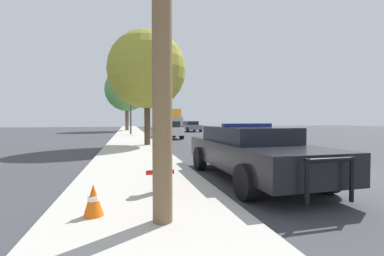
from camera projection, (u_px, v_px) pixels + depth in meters
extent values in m
plane|color=#3D3D42|center=(325.00, 174.00, 7.21)|extent=(110.00, 110.00, 0.00)
cube|color=#BCB7AD|center=(140.00, 183.00, 5.97)|extent=(3.00, 110.00, 0.13)
cube|color=black|center=(251.00, 154.00, 6.61)|extent=(1.95, 5.04, 0.61)
cube|color=black|center=(247.00, 134.00, 6.84)|extent=(1.66, 2.63, 0.39)
cylinder|color=black|center=(327.00, 177.00, 5.35)|extent=(0.25, 0.70, 0.70)
cylinder|color=black|center=(246.00, 182.00, 4.88)|extent=(0.25, 0.70, 0.70)
cylinder|color=black|center=(254.00, 156.00, 8.36)|extent=(0.25, 0.70, 0.70)
cylinder|color=black|center=(200.00, 158.00, 7.89)|extent=(0.25, 0.70, 0.70)
cylinder|color=black|center=(352.00, 179.00, 4.18)|extent=(0.07, 0.07, 0.74)
cylinder|color=black|center=(307.00, 183.00, 3.96)|extent=(0.07, 0.07, 0.74)
cylinder|color=black|center=(330.00, 160.00, 4.06)|extent=(0.90, 0.08, 0.07)
cube|color=navy|center=(247.00, 125.00, 6.83)|extent=(1.37, 0.21, 0.09)
cube|color=navy|center=(284.00, 152.00, 6.85)|extent=(0.04, 3.61, 0.17)
cylinder|color=red|center=(160.00, 175.00, 5.00)|extent=(0.23, 0.23, 0.64)
sphere|color=red|center=(160.00, 158.00, 4.99)|extent=(0.24, 0.24, 0.24)
cylinder|color=red|center=(150.00, 173.00, 4.95)|extent=(0.16, 0.09, 0.09)
cylinder|color=red|center=(170.00, 172.00, 5.04)|extent=(0.16, 0.09, 0.09)
cylinder|color=#424247|center=(131.00, 108.00, 25.28)|extent=(0.16, 0.16, 5.16)
cylinder|color=#424247|center=(148.00, 84.00, 25.63)|extent=(3.46, 0.11, 0.11)
cube|color=black|center=(165.00, 89.00, 26.06)|extent=(0.30, 0.24, 0.90)
sphere|color=red|center=(166.00, 86.00, 25.93)|extent=(0.20, 0.20, 0.20)
sphere|color=orange|center=(166.00, 89.00, 25.94)|extent=(0.20, 0.20, 0.20)
sphere|color=green|center=(166.00, 92.00, 25.95)|extent=(0.20, 0.20, 0.20)
cube|color=#B7B7BC|center=(171.00, 125.00, 44.41)|extent=(1.74, 4.22, 0.57)
cube|color=black|center=(171.00, 122.00, 44.19)|extent=(1.48, 2.20, 0.49)
cylinder|color=black|center=(165.00, 127.00, 45.46)|extent=(0.25, 0.69, 0.68)
cylinder|color=black|center=(174.00, 127.00, 45.88)|extent=(0.25, 0.69, 0.68)
cylinder|color=black|center=(167.00, 127.00, 42.95)|extent=(0.25, 0.69, 0.68)
cylinder|color=black|center=(177.00, 127.00, 43.36)|extent=(0.25, 0.69, 0.68)
cube|color=silver|center=(167.00, 131.00, 21.43)|extent=(2.05, 4.24, 0.61)
cube|color=black|center=(168.00, 124.00, 21.21)|extent=(1.68, 2.24, 0.50)
cylinder|color=black|center=(154.00, 134.00, 22.39)|extent=(0.28, 0.67, 0.66)
cylinder|color=black|center=(174.00, 133.00, 22.92)|extent=(0.28, 0.67, 0.66)
cylinder|color=black|center=(160.00, 135.00, 19.95)|extent=(0.28, 0.67, 0.66)
cylinder|color=black|center=(182.00, 135.00, 20.48)|extent=(0.28, 0.67, 0.66)
cube|color=slate|center=(191.00, 127.00, 34.02)|extent=(2.01, 4.38, 0.55)
cube|color=black|center=(191.00, 123.00, 34.21)|extent=(1.65, 2.31, 0.50)
cylinder|color=black|center=(201.00, 129.00, 33.02)|extent=(0.28, 0.67, 0.66)
cylinder|color=black|center=(188.00, 130.00, 32.50)|extent=(0.28, 0.67, 0.66)
cylinder|color=black|center=(194.00, 129.00, 35.56)|extent=(0.28, 0.67, 0.66)
cylinder|color=black|center=(182.00, 129.00, 35.04)|extent=(0.28, 0.67, 0.66)
cube|color=#B7B7BC|center=(175.00, 122.00, 41.13)|extent=(2.52, 2.21, 1.55)
cube|color=orange|center=(172.00, 118.00, 44.77)|extent=(2.69, 5.50, 2.93)
cylinder|color=black|center=(182.00, 127.00, 41.59)|extent=(0.33, 0.94, 0.93)
cylinder|color=black|center=(167.00, 127.00, 41.13)|extent=(0.33, 0.94, 0.93)
cylinder|color=black|center=(178.00, 126.00, 46.04)|extent=(0.33, 0.94, 0.93)
cylinder|color=black|center=(165.00, 126.00, 45.58)|extent=(0.33, 0.94, 0.93)
cylinder|color=#4C3823|center=(147.00, 118.00, 14.52)|extent=(0.34, 0.34, 3.03)
sphere|color=#999933|center=(147.00, 70.00, 14.44)|extent=(4.38, 4.38, 4.38)
cylinder|color=brown|center=(127.00, 116.00, 35.08)|extent=(0.48, 0.48, 3.96)
sphere|color=#5B9947|center=(127.00, 90.00, 34.97)|extent=(5.86, 5.86, 5.86)
cone|color=orange|center=(93.00, 200.00, 3.74)|extent=(0.29, 0.29, 0.47)
cylinder|color=white|center=(93.00, 198.00, 3.74)|extent=(0.16, 0.16, 0.07)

